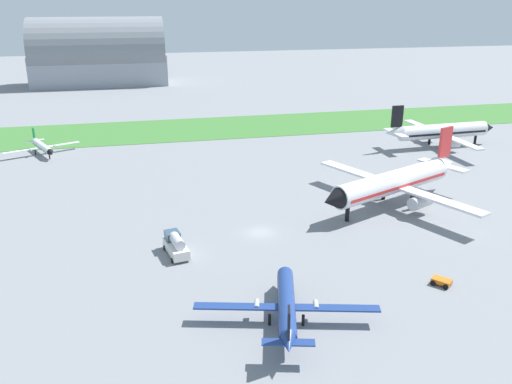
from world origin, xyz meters
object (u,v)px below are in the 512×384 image
at_px(airplane_taxiing_turboprop, 42,146).
at_px(baggage_cart_near_gate, 442,281).
at_px(fuel_truck_midfield, 176,245).
at_px(airplane_foreground_turboprop, 286,305).
at_px(airplane_parked_jet_far, 441,131).
at_px(airplane_midfield_jet, 395,182).

distance_m(airplane_taxiing_turboprop, baggage_cart_near_gate, 98.30).
xyz_separation_m(airplane_taxiing_turboprop, fuel_truck_midfield, (26.66, -61.00, -0.38)).
height_order(airplane_foreground_turboprop, airplane_taxiing_turboprop, airplane_foreground_turboprop).
bearing_deg(airplane_parked_jet_far, airplane_foreground_turboprop, -134.11).
bearing_deg(airplane_foreground_turboprop, fuel_truck_midfield, 42.72).
height_order(airplane_taxiing_turboprop, baggage_cart_near_gate, airplane_taxiing_turboprop).
distance_m(airplane_foreground_turboprop, airplane_taxiing_turboprop, 89.83).
bearing_deg(airplane_foreground_turboprop, baggage_cart_near_gate, -66.05).
xyz_separation_m(airplane_midfield_jet, baggage_cart_near_gate, (-6.86, -27.79, -3.98)).
distance_m(baggage_cart_near_gate, fuel_truck_midfield, 37.35).
bearing_deg(airplane_parked_jet_far, baggage_cart_near_gate, -122.83).
bearing_deg(airplane_taxiing_turboprop, baggage_cart_near_gate, 13.74).
xyz_separation_m(airplane_foreground_turboprop, airplane_taxiing_turboprop, (-37.65, 81.56, -0.40)).
bearing_deg(baggage_cart_near_gate, airplane_foreground_turboprop, 60.54).
xyz_separation_m(airplane_parked_jet_far, airplane_midfield_jet, (-29.93, -34.66, 0.52)).
distance_m(airplane_midfield_jet, baggage_cart_near_gate, 28.89).
relative_size(airplane_midfield_jet, fuel_truck_midfield, 4.93).
height_order(airplane_midfield_jet, baggage_cart_near_gate, airplane_midfield_jet).
bearing_deg(baggage_cart_near_gate, airplane_parked_jet_far, -69.31).
xyz_separation_m(airplane_parked_jet_far, fuel_truck_midfield, (-70.09, -45.56, -2.45)).
height_order(airplane_taxiing_turboprop, fuel_truck_midfield, airplane_taxiing_turboprop).
relative_size(airplane_taxiing_turboprop, airplane_midfield_jet, 0.50).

